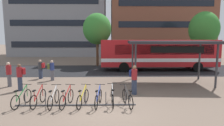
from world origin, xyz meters
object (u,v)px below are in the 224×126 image
at_px(parked_bicycle_white_2, 54,99).
at_px(commuter_olive_pack_0, 52,69).
at_px(parked_bicycle_white_6, 113,97).
at_px(street_tree_1, 204,29).
at_px(commuter_grey_pack_1, 9,73).
at_px(parked_bicycle_red_1, 38,98).
at_px(parked_bicycle_green_0, 22,98).
at_px(parked_bicycle_black_7, 127,98).
at_px(commuter_navy_pack_2, 134,78).
at_px(commuter_red_pack_3, 41,68).
at_px(commuter_red_pack_4, 20,75).
at_px(parked_bicycle_yellow_4, 83,98).
at_px(city_bus, 158,53).
at_px(parked_bicycle_blue_5, 98,98).
at_px(street_tree_0, 97,29).
at_px(parked_bicycle_red_3, 67,99).
at_px(transit_shelter, 171,44).

height_order(parked_bicycle_white_2, commuter_olive_pack_0, commuter_olive_pack_0).
bearing_deg(parked_bicycle_white_6, street_tree_1, -39.32).
xyz_separation_m(commuter_grey_pack_1, street_tree_1, (19.85, 12.48, 3.64)).
relative_size(parked_bicycle_red_1, parked_bicycle_white_6, 1.00).
height_order(parked_bicycle_green_0, street_tree_1, street_tree_1).
height_order(parked_bicycle_black_7, commuter_navy_pack_2, commuter_navy_pack_2).
distance_m(commuter_red_pack_3, street_tree_1, 21.36).
relative_size(parked_bicycle_red_1, commuter_red_pack_4, 0.98).
bearing_deg(parked_bicycle_yellow_4, commuter_navy_pack_2, -43.73).
relative_size(parked_bicycle_red_1, street_tree_1, 0.25).
bearing_deg(commuter_navy_pack_2, commuter_grey_pack_1, -133.03).
bearing_deg(city_bus, parked_bicycle_white_2, 53.61).
bearing_deg(parked_bicycle_white_2, parked_bicycle_white_6, -84.55).
xyz_separation_m(commuter_grey_pack_1, commuter_navy_pack_2, (8.47, -1.97, 0.03)).
height_order(commuter_grey_pack_1, commuter_red_pack_4, commuter_red_pack_4).
xyz_separation_m(parked_bicycle_blue_5, commuter_olive_pack_0, (-4.06, 5.79, 0.55)).
bearing_deg(street_tree_0, parked_bicycle_red_1, -98.52).
bearing_deg(parked_bicycle_red_3, parked_bicycle_white_2, 101.40).
relative_size(parked_bicycle_red_1, parked_bicycle_white_2, 1.00).
bearing_deg(city_bus, commuter_red_pack_3, 20.97).
relative_size(parked_bicycle_black_7, commuter_grey_pack_1, 0.98).
distance_m(city_bus, parked_bicycle_yellow_4, 12.49).
distance_m(city_bus, parked_bicycle_red_1, 13.71).
height_order(parked_bicycle_yellow_4, street_tree_0, street_tree_0).
bearing_deg(parked_bicycle_blue_5, street_tree_0, 11.43).
height_order(parked_bicycle_red_1, commuter_red_pack_4, commuter_red_pack_4).
xyz_separation_m(parked_bicycle_white_2, parked_bicycle_black_7, (3.65, 0.04, 0.00)).
bearing_deg(street_tree_1, commuter_grey_pack_1, -147.83).
relative_size(parked_bicycle_green_0, parked_bicycle_white_2, 0.99).
bearing_deg(parked_bicycle_yellow_4, street_tree_1, -29.30).
bearing_deg(street_tree_0, city_bus, -26.86).
distance_m(parked_bicycle_black_7, transit_shelter, 6.59).
height_order(parked_bicycle_white_6, commuter_grey_pack_1, commuter_grey_pack_1).
bearing_deg(parked_bicycle_white_2, commuter_red_pack_3, 26.38).
height_order(parked_bicycle_red_1, street_tree_0, street_tree_0).
bearing_deg(parked_bicycle_black_7, street_tree_1, -48.15).
distance_m(parked_bicycle_black_7, commuter_grey_pack_1, 8.83).
relative_size(parked_bicycle_white_6, commuter_olive_pack_0, 1.06).
bearing_deg(commuter_navy_pack_2, parked_bicycle_red_3, -91.43).
bearing_deg(parked_bicycle_blue_5, commuter_olive_pack_0, 42.73).
xyz_separation_m(parked_bicycle_yellow_4, commuter_red_pack_4, (-4.40, 2.85, 0.63)).
relative_size(parked_bicycle_green_0, transit_shelter, 0.27).
bearing_deg(transit_shelter, parked_bicycle_yellow_4, -137.73).
relative_size(parked_bicycle_red_1, parked_bicycle_blue_5, 1.00).
distance_m(parked_bicycle_white_2, transit_shelter, 9.17).
bearing_deg(parked_bicycle_green_0, street_tree_0, -4.18).
relative_size(transit_shelter, commuter_navy_pack_2, 3.67).
relative_size(parked_bicycle_green_0, commuter_red_pack_3, 1.07).
bearing_deg(parked_bicycle_blue_5, commuter_grey_pack_1, 66.45).
bearing_deg(commuter_red_pack_3, street_tree_1, -148.84).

